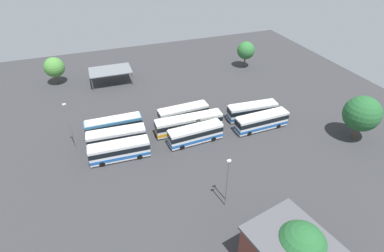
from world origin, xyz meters
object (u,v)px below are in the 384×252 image
object	(u,v)px
bus_row1_slot0	(183,113)
tree_east_edge	(54,67)
tree_north_edge	(362,114)
bus_row1_slot1	(189,123)
lamp_post_far_corner	(70,125)
bus_row0_slot1	(252,111)
tree_northwest	(300,247)
lamp_post_near_entrance	(227,182)
lamp_post_mid_lot	(227,179)
bus_row0_slot2	(262,121)
bus_row2_slot2	(119,150)
bus_row1_slot2	(195,134)
tree_northeast	(246,50)
bus_row2_slot0	(114,126)
bus_row2_slot1	(117,137)
maintenance_shelter	(110,70)

from	to	relation	value
bus_row1_slot0	tree_east_edge	distance (m)	37.75
bus_row1_slot0	tree_north_edge	xyz separation A→B (m)	(-29.43, 17.21, 3.76)
bus_row1_slot1	lamp_post_far_corner	xyz separation A→B (m)	(21.90, -2.16, 3.35)
bus_row0_slot1	tree_northwest	xyz separation A→B (m)	(12.54, 32.22, 3.32)
lamp_post_near_entrance	lamp_post_mid_lot	distance (m)	1.20
bus_row0_slot2	bus_row2_slot2	bearing A→B (deg)	-0.92
bus_row0_slot2	bus_row1_slot2	xyz separation A→B (m)	(14.14, -0.49, -0.00)
bus_row2_slot2	lamp_post_near_entrance	xyz separation A→B (m)	(-13.04, 16.20, 2.99)
tree_east_edge	tree_north_edge	bearing A→B (deg)	140.26
bus_row2_slot2	tree_northeast	world-z (taller)	tree_northeast
bus_row1_slot1	bus_row2_slot0	size ratio (longest dim) A/B	1.24
lamp_post_mid_lot	tree_east_edge	distance (m)	56.46
bus_row2_slot2	tree_northeast	distance (m)	49.59
bus_row2_slot1	tree_north_edge	world-z (taller)	tree_north_edge
bus_row1_slot0	maintenance_shelter	xyz separation A→B (m)	(11.82, -23.61, 1.66)
bus_row1_slot0	lamp_post_far_corner	bearing A→B (deg)	4.50
maintenance_shelter	tree_northeast	bearing A→B (deg)	175.92
bus_row0_slot2	lamp_post_near_entrance	size ratio (longest dim) A/B	1.27
bus_row2_slot0	maintenance_shelter	xyz separation A→B (m)	(-2.54, -23.20, 1.66)
bus_row2_slot0	tree_northeast	bearing A→B (deg)	-152.94
tree_northwest	bus_row0_slot2	bearing A→B (deg)	-113.72
bus_row2_slot0	tree_east_edge	xyz separation A→B (m)	(10.70, -27.69, 2.67)
bus_row1_slot2	bus_row2_slot2	world-z (taller)	same
tree_northwest	bus_row1_slot0	bearing A→B (deg)	-87.38
tree_northeast	bus_row1_slot2	bearing A→B (deg)	47.80
bus_row1_slot1	bus_row2_slot1	xyz separation A→B (m)	(14.34, -0.22, -0.00)
bus_row1_slot1	maintenance_shelter	size ratio (longest dim) A/B	1.29
bus_row2_slot1	lamp_post_far_corner	distance (m)	8.50
bus_row2_slot2	maintenance_shelter	distance (m)	31.51
bus_row2_slot0	tree_northwest	size ratio (longest dim) A/B	1.37
bus_row2_slot0	tree_northeast	world-z (taller)	tree_northeast
bus_row0_slot1	bus_row1_slot2	bearing A→B (deg)	14.48
bus_row2_slot1	maintenance_shelter	size ratio (longest dim) A/B	1.03
tree_northwest	tree_east_edge	bearing A→B (deg)	-67.44
bus_row0_slot1	bus_row2_slot1	xyz separation A→B (m)	(28.62, -0.33, 0.00)
maintenance_shelter	tree_northwest	size ratio (longest dim) A/B	1.31
tree_northeast	tree_east_edge	xyz separation A→B (m)	(50.87, -7.17, -0.45)
bus_row0_slot1	tree_east_edge	bearing A→B (deg)	-39.27
bus_row2_slot1	tree_east_edge	world-z (taller)	tree_east_edge
bus_row1_slot0	lamp_post_mid_lot	size ratio (longest dim) A/B	1.35
bus_row1_slot0	tree_east_edge	xyz separation A→B (m)	(25.06, -28.10, 2.67)
bus_row2_slot2	tree_northwest	bearing A→B (deg)	119.64
bus_row1_slot2	lamp_post_far_corner	xyz separation A→B (m)	(21.82, -5.98, 3.35)
lamp_post_near_entrance	tree_northwest	xyz separation A→B (m)	(-3.16, 12.28, 0.32)
bus_row1_slot1	lamp_post_near_entrance	xyz separation A→B (m)	(1.42, 20.05, 2.99)
bus_row1_slot2	lamp_post_mid_lot	size ratio (longest dim) A/B	1.34
lamp_post_near_entrance	tree_northeast	size ratio (longest dim) A/B	1.19
bus_row1_slot1	bus_row2_slot0	distance (m)	14.92
maintenance_shelter	tree_northeast	size ratio (longest dim) A/B	1.42
bus_row0_slot2	tree_east_edge	xyz separation A→B (m)	(39.04, -36.30, 2.67)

